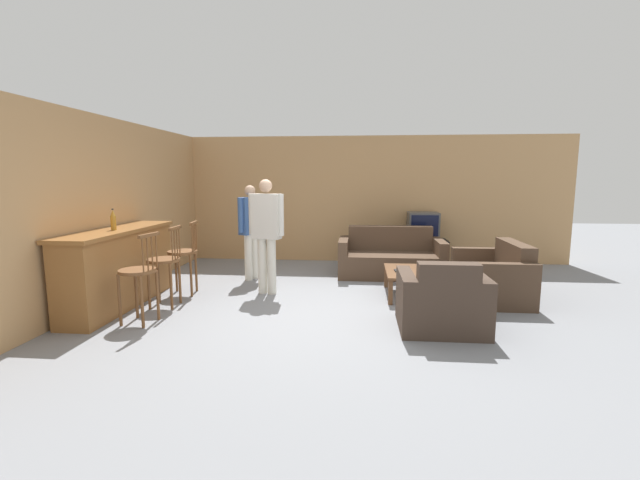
% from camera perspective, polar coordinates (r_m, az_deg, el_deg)
% --- Properties ---
extents(ground_plane, '(24.00, 24.00, 0.00)m').
position_cam_1_polar(ground_plane, '(5.62, 0.44, -9.81)').
color(ground_plane, gray).
extents(wall_back, '(9.40, 0.08, 2.60)m').
position_cam_1_polar(wall_back, '(9.00, 2.44, 5.43)').
color(wall_back, tan).
rests_on(wall_back, ground_plane).
extents(wall_left, '(0.08, 8.65, 2.60)m').
position_cam_1_polar(wall_left, '(7.57, -23.05, 4.25)').
color(wall_left, tan).
rests_on(wall_left, ground_plane).
extents(bar_counter, '(0.55, 2.23, 1.06)m').
position_cam_1_polar(bar_counter, '(6.45, -25.13, -3.32)').
color(bar_counter, brown).
rests_on(bar_counter, ground_plane).
extents(bar_chair_near, '(0.49, 0.49, 1.10)m').
position_cam_1_polar(bar_chair_near, '(5.57, -23.01, -4.44)').
color(bar_chair_near, brown).
rests_on(bar_chair_near, ground_plane).
extents(bar_chair_mid, '(0.45, 0.45, 1.10)m').
position_cam_1_polar(bar_chair_mid, '(6.17, -19.99, -3.09)').
color(bar_chair_mid, brown).
rests_on(bar_chair_mid, ground_plane).
extents(bar_chair_far, '(0.49, 0.49, 1.10)m').
position_cam_1_polar(bar_chair_far, '(6.74, -17.71, -2.06)').
color(bar_chair_far, brown).
rests_on(bar_chair_far, ground_plane).
extents(couch_far, '(1.85, 0.93, 0.87)m').
position_cam_1_polar(couch_far, '(7.80, 9.40, -2.49)').
color(couch_far, '#4C3828').
rests_on(couch_far, ground_plane).
extents(armchair_near, '(0.97, 0.89, 0.84)m').
position_cam_1_polar(armchair_near, '(5.18, 15.95, -8.19)').
color(armchair_near, '#423328').
rests_on(armchair_near, ground_plane).
extents(loveseat_right, '(0.86, 1.40, 0.83)m').
position_cam_1_polar(loveseat_right, '(6.75, 22.14, -4.72)').
color(loveseat_right, '#4C3828').
rests_on(loveseat_right, ground_plane).
extents(coffee_table, '(0.65, 1.05, 0.38)m').
position_cam_1_polar(coffee_table, '(6.50, 11.61, -4.45)').
color(coffee_table, brown).
rests_on(coffee_table, ground_plane).
extents(tv_unit, '(0.96, 0.53, 0.53)m').
position_cam_1_polar(tv_unit, '(8.83, 13.43, -1.62)').
color(tv_unit, black).
rests_on(tv_unit, ground_plane).
extents(tv, '(0.59, 0.52, 0.54)m').
position_cam_1_polar(tv, '(8.75, 13.55, 1.83)').
color(tv, '#4C4C4C').
rests_on(tv, tv_unit).
extents(bottle, '(0.07, 0.07, 0.28)m').
position_cam_1_polar(bottle, '(6.24, -25.85, 2.37)').
color(bottle, '#B27A23').
rests_on(bottle, bar_counter).
extents(book_on_table, '(0.23, 0.17, 0.02)m').
position_cam_1_polar(book_on_table, '(6.42, 10.88, -4.03)').
color(book_on_table, black).
rests_on(book_on_table, coffee_table).
extents(person_by_window, '(0.36, 0.50, 1.62)m').
position_cam_1_polar(person_by_window, '(7.41, -9.21, 1.75)').
color(person_by_window, silver).
rests_on(person_by_window, ground_plane).
extents(person_by_counter, '(0.55, 0.26, 1.73)m').
position_cam_1_polar(person_by_counter, '(6.44, -7.16, 1.38)').
color(person_by_counter, silver).
rests_on(person_by_counter, ground_plane).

